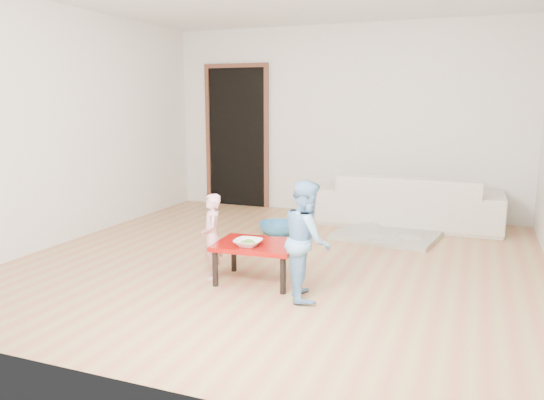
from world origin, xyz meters
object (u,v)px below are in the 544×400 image
Objects in this scene: sofa at (409,200)px; basin at (278,228)px; red_table at (257,262)px; child_pink at (212,236)px; bowl at (248,243)px; child_blue at (307,240)px.

basin is (-1.39, -1.06, -0.26)m from sofa.
red_table is 1.55× the size of basin.
child_pink is at bearing -89.75° from basin.
bowl is 0.56m from child_blue.
basin is at bearing 102.51° from bowl.
red_table is at bearing 64.37° from child_pink.
child_blue is at bearing -62.99° from basin.
basin is (-0.39, 1.77, -0.31)m from bowl.
bowl is 0.39m from child_pink.
child_pink reaches higher than bowl.
sofa is at bearing 121.44° from child_pink.
child_blue is (0.93, -0.15, 0.10)m from child_pink.
red_table is at bearing 70.11° from sofa.
sofa is at bearing 37.38° from basin.
red_table is 0.92× the size of child_pink.
bowl is at bearing 47.10° from child_pink.
basin is (-0.42, 1.65, -0.11)m from red_table.
child_blue is (0.52, -0.19, 0.30)m from red_table.
child_blue is at bearing -7.59° from bowl.
child_pink reaches higher than sofa.
child_blue reaches higher than child_pink.
red_table is 1.71m from basin.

